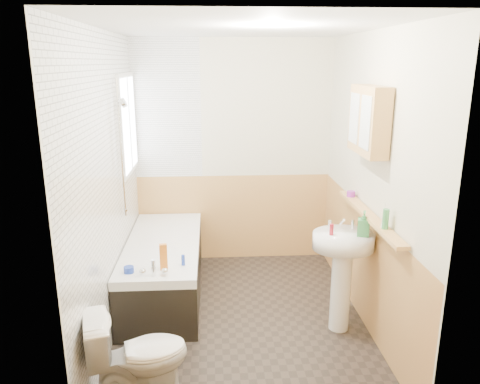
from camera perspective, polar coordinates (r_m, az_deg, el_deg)
name	(u,v)px	position (r m, az deg, el deg)	size (l,w,h in m)	color
floor	(241,318)	(4.40, 0.13, -15.13)	(2.80, 2.80, 0.00)	black
ceiling	(241,28)	(3.79, 0.15, 19.42)	(2.80, 2.80, 0.00)	white
wall_back	(233,154)	(5.29, -0.86, 4.71)	(2.20, 0.02, 2.50)	beige
wall_front	(258,251)	(2.58, 2.20, -7.17)	(2.20, 0.02, 2.50)	beige
wall_left	(107,187)	(4.00, -15.95, 0.54)	(0.02, 2.80, 2.50)	beige
wall_right	(371,183)	(4.13, 15.69, 1.04)	(0.02, 2.80, 2.50)	beige
wainscot_right	(362,264)	(4.37, 14.69, -8.53)	(0.01, 2.80, 1.00)	tan
wainscot_front	(256,366)	(2.97, 2.00, -20.48)	(2.20, 0.01, 1.00)	tan
wainscot_back	(233,217)	(5.46, -0.82, -3.10)	(2.20, 0.01, 1.00)	tan
tile_cladding_left	(109,187)	(3.99, -15.64, 0.54)	(0.01, 2.80, 2.50)	white
tile_return_back	(166,109)	(5.21, -8.99, 9.92)	(0.75, 0.01, 1.50)	white
window	(129,124)	(4.83, -13.43, 8.07)	(0.03, 0.79, 0.99)	white
bathtub	(164,267)	(4.74, -9.24, -9.00)	(0.70, 1.72, 0.70)	black
shower_riser	(121,138)	(4.29, -14.26, 6.37)	(0.11, 0.08, 1.23)	silver
toilet	(138,356)	(3.41, -12.29, -18.99)	(0.38, 0.68, 0.66)	white
sink	(342,261)	(4.06, 12.37, -8.25)	(0.52, 0.42, 1.00)	white
pine_shelf	(369,216)	(3.98, 15.46, -2.79)	(0.10, 1.42, 0.03)	tan
medicine_cabinet	(368,120)	(3.91, 15.39, 8.43)	(0.15, 0.60, 0.54)	tan
foam_can	(386,219)	(3.64, 17.33, -3.16)	(0.05, 0.05, 0.15)	#388447
green_bottle	(384,214)	(3.66, 17.20, -2.61)	(0.04, 0.04, 0.21)	silver
black_jar	(351,194)	(4.44, 13.39, -0.21)	(0.08, 0.08, 0.05)	purple
soap_bottle	(363,230)	(3.93, 14.80, -4.50)	(0.09, 0.21, 0.10)	#388447
clear_bottle	(332,230)	(3.88, 11.09, -4.52)	(0.03, 0.03, 0.09)	maroon
blue_gel	(163,257)	(3.99, -9.31, -7.83)	(0.06, 0.04, 0.23)	orange
cream_jar	(129,270)	(4.03, -13.39, -9.20)	(0.08, 0.08, 0.05)	#19339E
orange_bottle	(183,260)	(4.08, -6.94, -8.25)	(0.03, 0.03, 0.09)	#19339E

